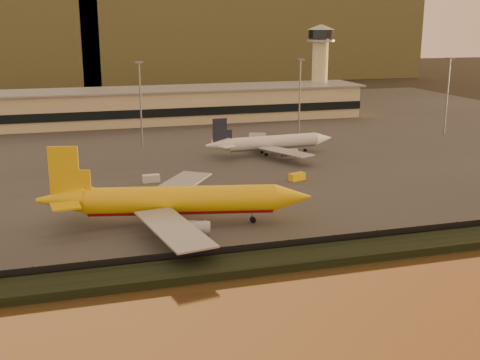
{
  "coord_description": "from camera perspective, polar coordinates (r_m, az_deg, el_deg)",
  "views": [
    {
      "loc": [
        -31.87,
        -99.69,
        37.19
      ],
      "look_at": [
        0.91,
        12.0,
        6.29
      ],
      "focal_mm": 45.0,
      "sensor_mm": 36.0,
      "label": 1
    }
  ],
  "objects": [
    {
      "name": "gse_vehicle_white",
      "position": [
        143.68,
        -8.42,
        0.15
      ],
      "size": [
        4.01,
        1.96,
        1.77
      ],
      "primitive_type": "cube",
      "rotation": [
        0.0,
        0.0,
        0.05
      ],
      "color": "silver",
      "rests_on": "tarmac"
    },
    {
      "name": "terminal_building",
      "position": [
        228.02,
        -11.92,
        6.75
      ],
      "size": [
        202.0,
        25.0,
        12.6
      ],
      "color": "tan",
      "rests_on": "tarmac"
    },
    {
      "name": "gse_vehicle_yellow",
      "position": [
        144.4,
        5.43,
        0.32
      ],
      "size": [
        4.27,
        2.95,
        1.76
      ],
      "primitive_type": "cube",
      "rotation": [
        0.0,
        0.0,
        0.34
      ],
      "color": "gold",
      "rests_on": "tarmac"
    },
    {
      "name": "distant_hills",
      "position": [
        439.87,
        -15.34,
        13.6
      ],
      "size": [
        470.0,
        160.0,
        70.0
      ],
      "color": "brown",
      "rests_on": "ground"
    },
    {
      "name": "perimeter_fence",
      "position": [
        99.09,
        3.59,
        -6.4
      ],
      "size": [
        300.0,
        0.05,
        2.2
      ],
      "primitive_type": "cube",
      "color": "black",
      "rests_on": "tarmac"
    },
    {
      "name": "apron_light_masts",
      "position": [
        182.14,
        -1.34,
        8.09
      ],
      "size": [
        152.2,
        12.2,
        25.4
      ],
      "color": "slate",
      "rests_on": "tarmac"
    },
    {
      "name": "embankment",
      "position": [
        95.84,
        4.4,
        -7.56
      ],
      "size": [
        320.0,
        7.0,
        1.4
      ],
      "primitive_type": "cube",
      "color": "black",
      "rests_on": "ground"
    },
    {
      "name": "dhl_cargo_jet",
      "position": [
        112.39,
        -6.07,
        -1.99
      ],
      "size": [
        50.73,
        48.87,
        15.24
      ],
      "rotation": [
        0.0,
        0.0,
        -0.21
      ],
      "color": "gold",
      "rests_on": "tarmac"
    },
    {
      "name": "ground",
      "position": [
        111.07,
        1.3,
        -4.7
      ],
      "size": [
        900.0,
        900.0,
        0.0
      ],
      "primitive_type": "plane",
      "color": "black",
      "rests_on": "ground"
    },
    {
      "name": "tarmac",
      "position": [
        200.74,
        -6.95,
        4.11
      ],
      "size": [
        320.0,
        220.0,
        0.2
      ],
      "primitive_type": "cube",
      "color": "#2D2D2D",
      "rests_on": "ground"
    },
    {
      "name": "white_narrowbody_jet",
      "position": [
        171.77,
        2.94,
        3.55
      ],
      "size": [
        38.83,
        37.83,
        11.15
      ],
      "rotation": [
        0.0,
        0.0,
        0.07
      ],
      "color": "silver",
      "rests_on": "tarmac"
    },
    {
      "name": "control_tower",
      "position": [
        252.66,
        7.6,
        11.22
      ],
      "size": [
        11.2,
        11.2,
        35.5
      ],
      "color": "tan",
      "rests_on": "tarmac"
    }
  ]
}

